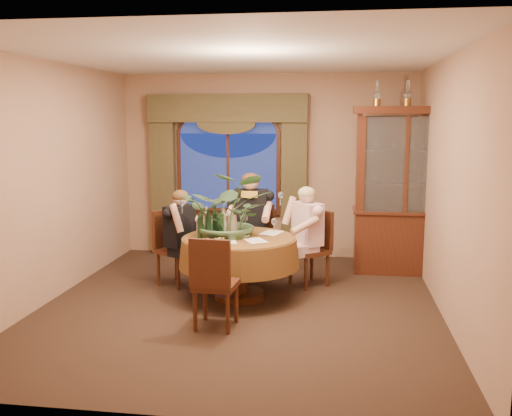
# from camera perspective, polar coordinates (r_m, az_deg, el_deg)

# --- Properties ---
(floor) EXTENTS (5.00, 5.00, 0.00)m
(floor) POSITION_cam_1_polar(r_m,az_deg,el_deg) (6.66, -1.61, -9.73)
(floor) COLOR black
(floor) RESTS_ON ground
(wall_back) EXTENTS (4.50, 0.00, 4.50)m
(wall_back) POSITION_cam_1_polar(r_m,az_deg,el_deg) (8.81, 1.12, 4.21)
(wall_back) COLOR #9D7356
(wall_back) RESTS_ON ground
(wall_right) EXTENTS (0.00, 5.00, 5.00)m
(wall_right) POSITION_cam_1_polar(r_m,az_deg,el_deg) (6.37, 18.72, 1.84)
(wall_right) COLOR #9D7356
(wall_right) RESTS_ON ground
(ceiling) EXTENTS (5.00, 5.00, 0.00)m
(ceiling) POSITION_cam_1_polar(r_m,az_deg,el_deg) (6.34, -1.73, 14.97)
(ceiling) COLOR white
(ceiling) RESTS_ON wall_back
(window) EXTENTS (1.62, 0.10, 1.32)m
(window) POSITION_cam_1_polar(r_m,az_deg,el_deg) (8.85, -2.80, 3.57)
(window) COLOR navy
(window) RESTS_ON wall_back
(arched_transom) EXTENTS (1.60, 0.06, 0.44)m
(arched_transom) POSITION_cam_1_polar(r_m,az_deg,el_deg) (8.81, -2.84, 8.62)
(arched_transom) COLOR navy
(arched_transom) RESTS_ON wall_back
(drapery_left) EXTENTS (0.38, 0.14, 2.32)m
(drapery_left) POSITION_cam_1_polar(r_m,az_deg,el_deg) (9.06, -9.27, 2.83)
(drapery_left) COLOR #3E3821
(drapery_left) RESTS_ON floor
(drapery_right) EXTENTS (0.38, 0.14, 2.32)m
(drapery_right) POSITION_cam_1_polar(r_m,az_deg,el_deg) (8.67, 3.84, 2.65)
(drapery_right) COLOR #3E3821
(drapery_right) RESTS_ON floor
(swag_valance) EXTENTS (2.45, 0.16, 0.42)m
(swag_valance) POSITION_cam_1_polar(r_m,az_deg,el_deg) (8.73, -2.95, 9.93)
(swag_valance) COLOR #3E3821
(swag_valance) RESTS_ON wall_back
(dining_table) EXTENTS (1.84, 1.84, 0.75)m
(dining_table) POSITION_cam_1_polar(r_m,az_deg,el_deg) (6.83, -1.67, -5.98)
(dining_table) COLOR maroon
(dining_table) RESTS_ON floor
(china_cabinet) EXTENTS (1.42, 0.56, 2.29)m
(china_cabinet) POSITION_cam_1_polar(r_m,az_deg,el_deg) (8.08, 14.53, 1.66)
(china_cabinet) COLOR #38170D
(china_cabinet) RESTS_ON floor
(oil_lamp_left) EXTENTS (0.11, 0.11, 0.34)m
(oil_lamp_left) POSITION_cam_1_polar(r_m,az_deg,el_deg) (7.99, 12.01, 11.14)
(oil_lamp_left) COLOR #A5722D
(oil_lamp_left) RESTS_ON china_cabinet
(oil_lamp_center) EXTENTS (0.11, 0.11, 0.34)m
(oil_lamp_center) POSITION_cam_1_polar(r_m,az_deg,el_deg) (8.02, 14.91, 11.02)
(oil_lamp_center) COLOR #A5722D
(oil_lamp_center) RESTS_ON china_cabinet
(oil_lamp_right) EXTENTS (0.11, 0.11, 0.34)m
(oil_lamp_right) POSITION_cam_1_polar(r_m,az_deg,el_deg) (8.08, 17.77, 10.88)
(oil_lamp_right) COLOR #A5722D
(oil_lamp_right) RESTS_ON china_cabinet
(chair_right) EXTENTS (0.59, 0.59, 0.96)m
(chair_right) POSITION_cam_1_polar(r_m,az_deg,el_deg) (7.34, 5.34, -4.10)
(chair_right) COLOR black
(chair_right) RESTS_ON floor
(chair_back_right) EXTENTS (0.45, 0.45, 0.96)m
(chair_back_right) POSITION_cam_1_polar(r_m,az_deg,el_deg) (7.70, 0.02, -3.43)
(chair_back_right) COLOR black
(chair_back_right) RESTS_ON floor
(chair_back) EXTENTS (0.56, 0.56, 0.96)m
(chair_back) POSITION_cam_1_polar(r_m,az_deg,el_deg) (7.41, -7.92, -4.02)
(chair_back) COLOR black
(chair_back) RESTS_ON floor
(chair_front_left) EXTENTS (0.45, 0.45, 0.96)m
(chair_front_left) POSITION_cam_1_polar(r_m,az_deg,el_deg) (5.89, -4.04, -7.40)
(chair_front_left) COLOR black
(chair_front_left) RESTS_ON floor
(person_pink) EXTENTS (0.62, 0.63, 1.29)m
(person_pink) POSITION_cam_1_polar(r_m,az_deg,el_deg) (7.26, 5.16, -2.90)
(person_pink) COLOR beige
(person_pink) RESTS_ON floor
(person_back) EXTENTS (0.56, 0.58, 1.25)m
(person_back) POSITION_cam_1_polar(r_m,az_deg,el_deg) (7.29, -7.61, -3.05)
(person_back) COLOR black
(person_back) RESTS_ON floor
(person_scarf) EXTENTS (0.51, 0.47, 1.42)m
(person_scarf) POSITION_cam_1_polar(r_m,az_deg,el_deg) (7.68, -0.53, -1.72)
(person_scarf) COLOR black
(person_scarf) RESTS_ON floor
(stoneware_vase) EXTENTS (0.14, 0.14, 0.25)m
(stoneware_vase) POSITION_cam_1_polar(r_m,az_deg,el_deg) (6.83, -2.38, -1.66)
(stoneware_vase) COLOR #967861
(stoneware_vase) RESTS_ON dining_table
(centerpiece_plant) EXTENTS (1.04, 1.16, 0.90)m
(centerpiece_plant) POSITION_cam_1_polar(r_m,az_deg,el_deg) (6.74, -2.66, 2.71)
(centerpiece_plant) COLOR #3B5B38
(centerpiece_plant) RESTS_ON dining_table
(olive_bowl) EXTENTS (0.15, 0.15, 0.05)m
(olive_bowl) POSITION_cam_1_polar(r_m,az_deg,el_deg) (6.67, -1.27, -2.82)
(olive_bowl) COLOR #4D542A
(olive_bowl) RESTS_ON dining_table
(cheese_platter) EXTENTS (0.38, 0.38, 0.02)m
(cheese_platter) POSITION_cam_1_polar(r_m,az_deg,el_deg) (6.43, -4.24, -3.40)
(cheese_platter) COLOR black
(cheese_platter) RESTS_ON dining_table
(wine_bottle_0) EXTENTS (0.07, 0.07, 0.33)m
(wine_bottle_0) POSITION_cam_1_polar(r_m,az_deg,el_deg) (6.92, -4.98, -1.22)
(wine_bottle_0) COLOR tan
(wine_bottle_0) RESTS_ON dining_table
(wine_bottle_1) EXTENTS (0.07, 0.07, 0.33)m
(wine_bottle_1) POSITION_cam_1_polar(r_m,az_deg,el_deg) (6.78, -3.28, -1.41)
(wine_bottle_1) COLOR tan
(wine_bottle_1) RESTS_ON dining_table
(wine_bottle_2) EXTENTS (0.07, 0.07, 0.33)m
(wine_bottle_2) POSITION_cam_1_polar(r_m,az_deg,el_deg) (6.69, -5.59, -1.59)
(wine_bottle_2) COLOR black
(wine_bottle_2) RESTS_ON dining_table
(wine_bottle_3) EXTENTS (0.07, 0.07, 0.33)m
(wine_bottle_3) POSITION_cam_1_polar(r_m,az_deg,el_deg) (6.67, -3.52, -1.60)
(wine_bottle_3) COLOR black
(wine_bottle_3) RESTS_ON dining_table
(wine_bottle_4) EXTENTS (0.07, 0.07, 0.33)m
(wine_bottle_4) POSITION_cam_1_polar(r_m,az_deg,el_deg) (6.92, -4.10, -1.21)
(wine_bottle_4) COLOR black
(wine_bottle_4) RESTS_ON dining_table
(wine_bottle_5) EXTENTS (0.07, 0.07, 0.33)m
(wine_bottle_5) POSITION_cam_1_polar(r_m,az_deg,el_deg) (6.75, -4.79, -1.48)
(wine_bottle_5) COLOR black
(wine_bottle_5) RESTS_ON dining_table
(tasting_paper_0) EXTENTS (0.33, 0.36, 0.00)m
(tasting_paper_0) POSITION_cam_1_polar(r_m,az_deg,el_deg) (6.52, -0.04, -3.27)
(tasting_paper_0) COLOR white
(tasting_paper_0) RESTS_ON dining_table
(tasting_paper_1) EXTENTS (0.29, 0.35, 0.00)m
(tasting_paper_1) POSITION_cam_1_polar(r_m,az_deg,el_deg) (6.95, 1.55, -2.50)
(tasting_paper_1) COLOR white
(tasting_paper_1) RESTS_ON dining_table
(tasting_paper_2) EXTENTS (0.28, 0.35, 0.00)m
(tasting_paper_2) POSITION_cam_1_polar(r_m,az_deg,el_deg) (6.50, -2.94, -3.33)
(tasting_paper_2) COLOR white
(tasting_paper_2) RESTS_ON dining_table
(wine_glass_person_pink) EXTENTS (0.07, 0.07, 0.18)m
(wine_glass_person_pink) POSITION_cam_1_polar(r_m,az_deg,el_deg) (6.95, 1.80, -1.77)
(wine_glass_person_pink) COLOR silver
(wine_glass_person_pink) RESTS_ON dining_table
(wine_glass_person_back) EXTENTS (0.07, 0.07, 0.18)m
(wine_glass_person_back) POSITION_cam_1_polar(r_m,az_deg,el_deg) (6.99, -4.96, -1.74)
(wine_glass_person_back) COLOR silver
(wine_glass_person_back) RESTS_ON dining_table
(wine_glass_person_scarf) EXTENTS (0.07, 0.07, 0.18)m
(wine_glass_person_scarf) POSITION_cam_1_polar(r_m,az_deg,el_deg) (7.19, -1.07, -1.41)
(wine_glass_person_scarf) COLOR silver
(wine_glass_person_scarf) RESTS_ON dining_table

